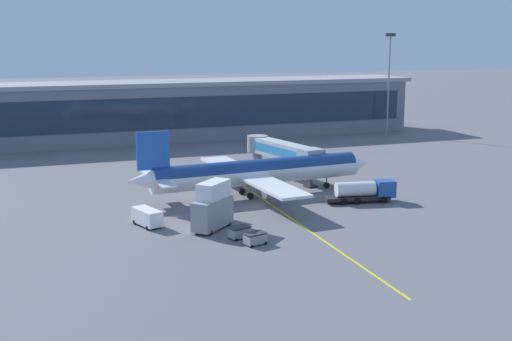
{
  "coord_description": "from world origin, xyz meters",
  "views": [
    {
      "loc": [
        -32.67,
        -87.25,
        24.33
      ],
      "look_at": [
        1.1,
        4.38,
        4.5
      ],
      "focal_mm": 45.52,
      "sensor_mm": 36.0,
      "label": 1
    }
  ],
  "objects_px": {
    "baggage_cart_0": "(255,238)",
    "baggage_cart_1": "(240,232)",
    "main_airliner": "(256,172)",
    "fuel_tanker": "(364,191)",
    "crew_van": "(147,216)",
    "catering_lift": "(213,206)"
  },
  "relations": [
    {
      "from": "catering_lift",
      "to": "baggage_cart_0",
      "type": "xyz_separation_m",
      "value": [
        2.88,
        -8.09,
        -2.28
      ]
    },
    {
      "from": "crew_van",
      "to": "baggage_cart_1",
      "type": "height_order",
      "value": "crew_van"
    },
    {
      "from": "crew_van",
      "to": "catering_lift",
      "type": "bearing_deg",
      "value": -29.51
    },
    {
      "from": "crew_van",
      "to": "baggage_cart_0",
      "type": "distance_m",
      "value": 16.5
    },
    {
      "from": "fuel_tanker",
      "to": "crew_van",
      "type": "relative_size",
      "value": 2.05
    },
    {
      "from": "baggage_cart_1",
      "to": "fuel_tanker",
      "type": "bearing_deg",
      "value": 24.47
    },
    {
      "from": "catering_lift",
      "to": "crew_van",
      "type": "relative_size",
      "value": 1.23
    },
    {
      "from": "main_airliner",
      "to": "catering_lift",
      "type": "xyz_separation_m",
      "value": [
        -11.67,
        -15.27,
        -0.78
      ]
    },
    {
      "from": "fuel_tanker",
      "to": "baggage_cart_1",
      "type": "height_order",
      "value": "fuel_tanker"
    },
    {
      "from": "main_airliner",
      "to": "fuel_tanker",
      "type": "distance_m",
      "value": 17.01
    },
    {
      "from": "main_airliner",
      "to": "baggage_cart_0",
      "type": "xyz_separation_m",
      "value": [
        -8.8,
        -23.36,
        -3.06
      ]
    },
    {
      "from": "crew_van",
      "to": "baggage_cart_1",
      "type": "bearing_deg",
      "value": -44.03
    },
    {
      "from": "fuel_tanker",
      "to": "catering_lift",
      "type": "bearing_deg",
      "value": -167.37
    },
    {
      "from": "baggage_cart_0",
      "to": "baggage_cart_1",
      "type": "distance_m",
      "value": 3.2
    },
    {
      "from": "catering_lift",
      "to": "fuel_tanker",
      "type": "bearing_deg",
      "value": 12.63
    },
    {
      "from": "fuel_tanker",
      "to": "crew_van",
      "type": "xyz_separation_m",
      "value": [
        -33.45,
        -1.3,
        -0.43
      ]
    },
    {
      "from": "baggage_cart_1",
      "to": "main_airliner",
      "type": "bearing_deg",
      "value": 64.42
    },
    {
      "from": "main_airliner",
      "to": "crew_van",
      "type": "bearing_deg",
      "value": -150.97
    },
    {
      "from": "fuel_tanker",
      "to": "baggage_cart_0",
      "type": "bearing_deg",
      "value": -148.68
    },
    {
      "from": "baggage_cart_1",
      "to": "baggage_cart_0",
      "type": "bearing_deg",
      "value": -73.25
    },
    {
      "from": "catering_lift",
      "to": "crew_van",
      "type": "xyz_separation_m",
      "value": [
        -7.84,
        4.44,
        -1.75
      ]
    },
    {
      "from": "fuel_tanker",
      "to": "crew_van",
      "type": "height_order",
      "value": "fuel_tanker"
    }
  ]
}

